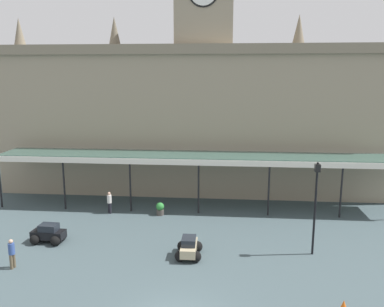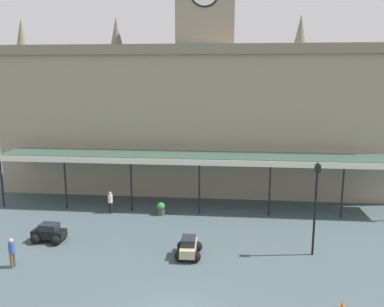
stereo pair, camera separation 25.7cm
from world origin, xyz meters
The scene contains 9 objects.
station_building centered at (0.00, 20.91, 6.99)m, with size 35.53×7.09×20.35m.
entrance_canopy centered at (0.00, 15.13, 4.09)m, with size 31.51×3.26×4.25m.
car_black_sedan centered at (-9.00, 7.67, 0.50)m, with size 2.09×1.59×1.19m.
car_beige_sedan centered at (-0.01, 6.45, 0.50)m, with size 1.54×2.06×1.19m.
pedestrian_near_entrance centered at (-6.72, 13.23, 0.91)m, with size 0.34×0.34×1.67m.
pedestrian_beside_cars centered at (-9.46, 4.17, 0.91)m, with size 0.34×0.39×1.67m.
victorian_lamppost centered at (7.20, 7.40, 3.41)m, with size 0.30×0.30×5.56m.
traffic_cone centered at (7.39, 1.54, 0.28)m, with size 0.40×0.40×0.56m, color orange.
planter_near_kerb centered at (-2.83, 13.20, 0.49)m, with size 0.60×0.60×0.96m.
Camera 1 is at (2.08, -15.20, 10.47)m, focal length 37.62 mm.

